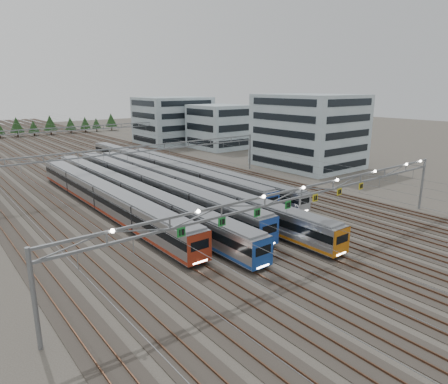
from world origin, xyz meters
TOP-DOWN VIEW (x-y plane):
  - ground at (0.00, 0.00)m, footprint 400.00×400.00m
  - track_bed at (0.00, 100.00)m, footprint 54.00×260.00m
  - train_a at (-11.25, 29.58)m, footprint 3.07×52.06m
  - train_b at (-6.75, 29.97)m, footprint 2.86×62.37m
  - train_c at (-2.25, 31.56)m, footprint 3.10×58.18m
  - train_d at (2.25, 28.38)m, footprint 2.83×65.18m
  - train_e at (6.75, 43.81)m, footprint 2.96×65.48m
  - train_f at (11.25, 36.33)m, footprint 2.55×55.06m
  - gantry_near at (-0.05, -0.12)m, footprint 56.36×0.61m
  - gantry_mid at (0.00, 40.00)m, footprint 56.36×0.36m
  - gantry_far at (0.00, 85.00)m, footprint 56.36×0.36m
  - depot_bldg_south at (40.96, 33.96)m, footprint 18.00×22.00m
  - depot_bldg_mid at (42.01, 70.45)m, footprint 14.00×16.00m
  - depot_bldg_north at (37.19, 89.29)m, footprint 22.00×18.00m
  - treeline at (-4.05, 139.77)m, footprint 87.50×5.60m

SIDE VIEW (x-z plane):
  - ground at x=0.00m, z-range 0.00..0.00m
  - track_bed at x=0.00m, z-range -1.22..4.20m
  - train_f at x=11.25m, z-range 0.25..3.57m
  - train_d at x=2.25m, z-range 0.25..3.94m
  - train_b at x=-6.75m, z-range 0.25..3.98m
  - train_e at x=6.75m, z-range 0.25..4.10m
  - train_a at x=-11.25m, z-range 0.25..4.26m
  - train_c at x=-2.25m, z-range 0.25..4.29m
  - treeline at x=-4.05m, z-range 0.72..7.74m
  - gantry_mid at x=0.00m, z-range 2.39..10.39m
  - gantry_far at x=0.00m, z-range 2.39..10.39m
  - depot_bldg_mid at x=42.01m, z-range 0.00..13.18m
  - gantry_near at x=-0.05m, z-range 3.05..11.13m
  - depot_bldg_north at x=37.19m, z-range 0.00..15.18m
  - depot_bldg_south at x=40.96m, z-range 0.00..16.87m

